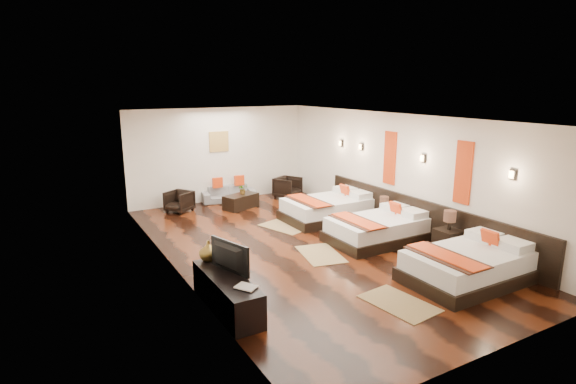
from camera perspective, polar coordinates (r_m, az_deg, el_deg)
floor at (r=10.10m, az=1.59°, el=-6.76°), size 5.50×9.50×0.01m
ceiling at (r=9.51m, az=1.70°, el=9.30°), size 5.50×9.50×0.01m
back_wall at (r=13.92m, az=-8.58°, el=4.62°), size 5.50×0.01×2.80m
left_wall at (r=8.64m, az=-14.15°, el=-0.92°), size 0.01×9.50×2.80m
right_wall at (r=11.35m, az=13.61°, el=2.45°), size 0.01×9.50×2.80m
headboard_panel at (r=10.99m, az=16.03°, el=-3.14°), size 0.08×6.60×0.90m
bed_near at (r=8.92m, az=21.70°, el=-8.46°), size 2.29×1.44×0.88m
bed_mid at (r=10.52m, az=11.21°, el=-4.52°), size 2.22×1.39×0.85m
bed_far at (r=12.00m, az=5.12°, el=-2.04°), size 2.31×1.45×0.88m
nightstand_a at (r=10.14m, az=19.34°, el=-5.50°), size 0.47×0.47×0.93m
nightstand_b at (r=11.48m, az=11.82°, el=-3.07°), size 0.41×0.41×0.80m
jute_mat_near at (r=7.82m, az=13.68°, el=-13.34°), size 0.89×1.28×0.01m
jute_mat_mid at (r=9.64m, az=4.09°, el=-7.75°), size 0.99×1.33×0.01m
jute_mat_far at (r=11.41m, az=-0.44°, el=-4.34°), size 1.08×1.37×0.01m
tv_console at (r=7.39m, az=-7.64°, el=-12.36°), size 0.50×1.80×0.55m
tv at (r=7.32m, az=-7.81°, el=-8.14°), size 0.37×0.87×0.51m
book at (r=6.77m, az=-5.77°, el=-12.10°), size 0.36×0.38×0.03m
figurine at (r=7.89m, az=-9.88°, el=-7.22°), size 0.35×0.35×0.35m
sofa at (r=13.92m, az=-7.39°, el=-0.23°), size 1.69×0.91×0.47m
armchair_left at (r=13.03m, az=-13.42°, el=-1.15°), size 0.88×0.87×0.59m
armchair_right at (r=14.25m, az=-0.04°, el=0.58°), size 0.95×0.96×0.65m
coffee_table at (r=13.13m, az=-5.90°, el=-1.17°), size 1.11×0.81×0.40m
table_plant at (r=13.11m, az=-5.66°, el=0.38°), size 0.29×0.26×0.29m
orange_panel_a at (r=10.01m, az=21.03°, el=2.27°), size 0.04×0.40×1.30m
orange_panel_b at (r=11.51m, az=12.60°, el=4.16°), size 0.04×0.40×1.30m
sconce_near at (r=9.32m, az=26.19°, el=1.97°), size 0.07×0.12×0.18m
sconce_mid at (r=10.69m, az=16.48°, el=4.07°), size 0.07×0.12×0.18m
sconce_far at (r=12.30m, az=9.11°, el=5.59°), size 0.07×0.12×0.18m
sconce_lounge at (r=13.00m, az=6.62°, el=6.08°), size 0.07×0.12×0.18m
gold_artwork at (r=13.85m, az=-8.61°, el=6.25°), size 0.60×0.04×0.60m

